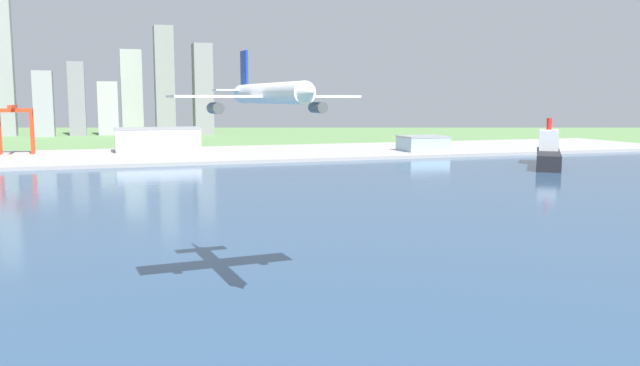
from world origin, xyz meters
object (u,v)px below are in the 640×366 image
at_px(airplane_landing, 270,94).
at_px(warehouse_main, 158,139).
at_px(warehouse_annex, 423,143).
at_px(port_crane_red, 15,119).
at_px(cargo_ship, 548,153).

distance_m(airplane_landing, warehouse_main, 402.36).
bearing_deg(warehouse_annex, airplane_landing, -121.71).
height_order(port_crane_red, warehouse_annex, port_crane_red).
bearing_deg(airplane_landing, warehouse_annex, 58.29).
relative_size(cargo_ship, warehouse_main, 1.08).
xyz_separation_m(airplane_landing, warehouse_main, (5.79, 400.91, -33.61)).
xyz_separation_m(port_crane_red, warehouse_annex, (307.49, -66.32, -20.69)).
bearing_deg(warehouse_annex, port_crane_red, 167.83).
relative_size(airplane_landing, cargo_ship, 0.65).
bearing_deg(airplane_landing, port_crane_red, 103.62).
xyz_separation_m(airplane_landing, warehouse_annex, (209.32, 338.79, -36.97)).
distance_m(cargo_ship, warehouse_annex, 116.41).
relative_size(airplane_landing, warehouse_main, 0.70).
bearing_deg(port_crane_red, warehouse_annex, -12.17).
xyz_separation_m(cargo_ship, warehouse_annex, (-36.07, 110.68, 0.03)).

